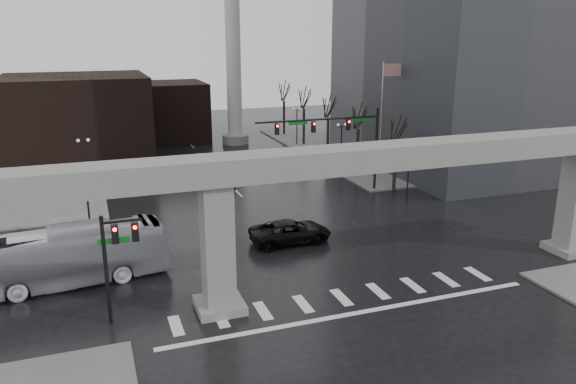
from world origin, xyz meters
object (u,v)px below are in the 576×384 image
(signal_mast_arm, at_px, (340,133))
(city_bus, at_px, (60,258))
(far_car, at_px, (224,177))
(pickup_truck, at_px, (291,232))

(signal_mast_arm, xyz_separation_m, city_bus, (-24.32, -12.44, -4.05))
(signal_mast_arm, bearing_deg, city_bus, -152.91)
(city_bus, xyz_separation_m, far_car, (14.73, 19.26, -1.02))
(pickup_truck, relative_size, city_bus, 0.47)
(city_bus, bearing_deg, pickup_truck, -88.17)
(pickup_truck, height_order, city_bus, city_bus)
(signal_mast_arm, distance_m, far_car, 12.81)
(signal_mast_arm, xyz_separation_m, pickup_truck, (-8.74, -10.47, -5.00))
(signal_mast_arm, bearing_deg, far_car, 144.55)
(signal_mast_arm, relative_size, far_car, 2.72)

